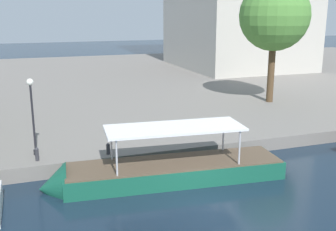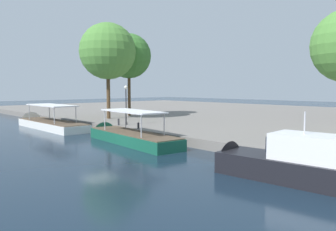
{
  "view_description": "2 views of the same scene",
  "coord_description": "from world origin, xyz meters",
  "px_view_note": "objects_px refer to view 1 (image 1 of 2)",
  "views": [
    {
      "loc": [
        -7.73,
        -15.77,
        9.01
      ],
      "look_at": [
        -0.22,
        5.29,
        3.26
      ],
      "focal_mm": 43.73,
      "sensor_mm": 36.0,
      "label": 1
    },
    {
      "loc": [
        24.18,
        -14.46,
        5.11
      ],
      "look_at": [
        2.13,
        5.86,
        2.61
      ],
      "focal_mm": 35.99,
      "sensor_mm": 36.0,
      "label": 2
    }
  ],
  "objects_px": {
    "mooring_bollard_2": "(37,154)",
    "lamp_post": "(32,109)",
    "tour_boat_1": "(158,175)",
    "tree_1": "(275,14)",
    "mooring_bollard_0": "(108,148)"
  },
  "relations": [
    {
      "from": "tour_boat_1",
      "to": "tree_1",
      "type": "bearing_deg",
      "value": -135.17
    },
    {
      "from": "mooring_bollard_2",
      "to": "lamp_post",
      "type": "height_order",
      "value": "lamp_post"
    },
    {
      "from": "mooring_bollard_0",
      "to": "mooring_bollard_2",
      "type": "height_order",
      "value": "mooring_bollard_2"
    },
    {
      "from": "mooring_bollard_2",
      "to": "lamp_post",
      "type": "bearing_deg",
      "value": 91.62
    },
    {
      "from": "mooring_bollard_2",
      "to": "tree_1",
      "type": "height_order",
      "value": "tree_1"
    },
    {
      "from": "mooring_bollard_2",
      "to": "tree_1",
      "type": "relative_size",
      "value": 0.07
    },
    {
      "from": "tree_1",
      "to": "tour_boat_1",
      "type": "bearing_deg",
      "value": -140.73
    },
    {
      "from": "tour_boat_1",
      "to": "mooring_bollard_2",
      "type": "height_order",
      "value": "tour_boat_1"
    },
    {
      "from": "tree_1",
      "to": "mooring_bollard_2",
      "type": "bearing_deg",
      "value": -156.64
    },
    {
      "from": "tour_boat_1",
      "to": "mooring_bollard_0",
      "type": "distance_m",
      "value": 3.68
    },
    {
      "from": "mooring_bollard_2",
      "to": "tree_1",
      "type": "bearing_deg",
      "value": 23.36
    },
    {
      "from": "mooring_bollard_0",
      "to": "tour_boat_1",
      "type": "bearing_deg",
      "value": -53.89
    },
    {
      "from": "tour_boat_1",
      "to": "tree_1",
      "type": "distance_m",
      "value": 21.1
    },
    {
      "from": "mooring_bollard_0",
      "to": "tree_1",
      "type": "height_order",
      "value": "tree_1"
    },
    {
      "from": "tour_boat_1",
      "to": "tree_1",
      "type": "xyz_separation_m",
      "value": [
        14.99,
        12.26,
        8.38
      ]
    }
  ]
}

